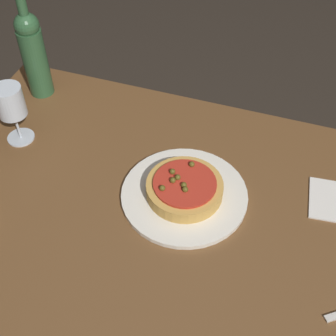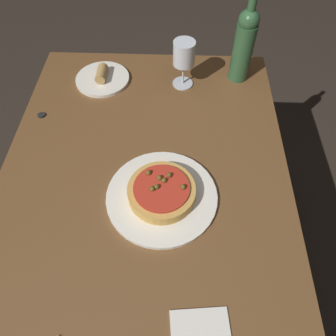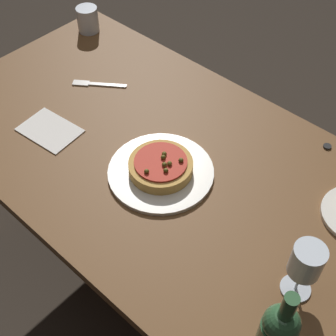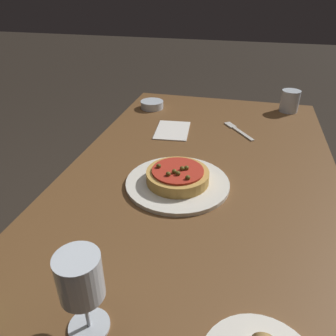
{
  "view_description": "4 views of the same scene",
  "coord_description": "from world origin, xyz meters",
  "px_view_note": "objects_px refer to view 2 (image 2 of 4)",
  "views": [
    {
      "loc": [
        0.11,
        -0.62,
        1.58
      ],
      "look_at": [
        -0.11,
        0.03,
        0.84
      ],
      "focal_mm": 50.0,
      "sensor_mm": 36.0,
      "label": 1
    },
    {
      "loc": [
        0.37,
        0.09,
        1.49
      ],
      "look_at": [
        -0.14,
        0.07,
        0.79
      ],
      "focal_mm": 35.0,
      "sensor_mm": 36.0,
      "label": 2
    },
    {
      "loc": [
        -0.68,
        0.68,
        1.72
      ],
      "look_at": [
        -0.12,
        0.06,
        0.79
      ],
      "focal_mm": 50.0,
      "sensor_mm": 36.0,
      "label": 3
    },
    {
      "loc": [
        -0.85,
        -0.11,
        1.25
      ],
      "look_at": [
        -0.11,
        0.08,
        0.8
      ],
      "focal_mm": 35.0,
      "sensor_mm": 36.0,
      "label": 4
    }
  ],
  "objects_px": {
    "dinner_plate": "(162,196)",
    "pizza": "(162,191)",
    "wine_glass": "(184,55)",
    "wine_bottle": "(244,44)",
    "dining_table": "(141,238)",
    "bottle_cap": "(41,115)",
    "side_plate": "(102,78)"
  },
  "relations": [
    {
      "from": "dining_table",
      "to": "wine_bottle",
      "type": "distance_m",
      "value": 0.7
    },
    {
      "from": "pizza",
      "to": "bottle_cap",
      "type": "xyz_separation_m",
      "value": [
        -0.29,
        -0.41,
        -0.03
      ]
    },
    {
      "from": "wine_bottle",
      "to": "side_plate",
      "type": "distance_m",
      "value": 0.5
    },
    {
      "from": "dinner_plate",
      "to": "bottle_cap",
      "type": "height_order",
      "value": "dinner_plate"
    },
    {
      "from": "dinner_plate",
      "to": "wine_bottle",
      "type": "height_order",
      "value": "wine_bottle"
    },
    {
      "from": "dining_table",
      "to": "bottle_cap",
      "type": "relative_size",
      "value": 60.03
    },
    {
      "from": "pizza",
      "to": "side_plate",
      "type": "relative_size",
      "value": 0.95
    },
    {
      "from": "wine_glass",
      "to": "dinner_plate",
      "type": "bearing_deg",
      "value": -6.2
    },
    {
      "from": "pizza",
      "to": "side_plate",
      "type": "distance_m",
      "value": 0.53
    },
    {
      "from": "wine_bottle",
      "to": "side_plate",
      "type": "relative_size",
      "value": 1.63
    },
    {
      "from": "wine_glass",
      "to": "wine_bottle",
      "type": "relative_size",
      "value": 0.53
    },
    {
      "from": "pizza",
      "to": "bottle_cap",
      "type": "height_order",
      "value": "pizza"
    },
    {
      "from": "dining_table",
      "to": "side_plate",
      "type": "relative_size",
      "value": 7.61
    },
    {
      "from": "wine_glass",
      "to": "dining_table",
      "type": "bearing_deg",
      "value": -10.82
    },
    {
      "from": "wine_glass",
      "to": "bottle_cap",
      "type": "relative_size",
      "value": 6.86
    },
    {
      "from": "dinner_plate",
      "to": "pizza",
      "type": "distance_m",
      "value": 0.02
    },
    {
      "from": "side_plate",
      "to": "wine_bottle",
      "type": "bearing_deg",
      "value": 94.3
    },
    {
      "from": "dinner_plate",
      "to": "wine_bottle",
      "type": "relative_size",
      "value": 0.96
    },
    {
      "from": "pizza",
      "to": "wine_glass",
      "type": "distance_m",
      "value": 0.48
    },
    {
      "from": "wine_glass",
      "to": "side_plate",
      "type": "relative_size",
      "value": 0.87
    },
    {
      "from": "wine_bottle",
      "to": "bottle_cap",
      "type": "height_order",
      "value": "wine_bottle"
    },
    {
      "from": "dining_table",
      "to": "bottle_cap",
      "type": "height_order",
      "value": "bottle_cap"
    },
    {
      "from": "dining_table",
      "to": "wine_glass",
      "type": "xyz_separation_m",
      "value": [
        -0.55,
        0.11,
        0.21
      ]
    },
    {
      "from": "dining_table",
      "to": "bottle_cap",
      "type": "bearing_deg",
      "value": -136.82
    },
    {
      "from": "dining_table",
      "to": "dinner_plate",
      "type": "distance_m",
      "value": 0.14
    },
    {
      "from": "dining_table",
      "to": "dinner_plate",
      "type": "relative_size",
      "value": 4.84
    },
    {
      "from": "dinner_plate",
      "to": "wine_glass",
      "type": "distance_m",
      "value": 0.49
    },
    {
      "from": "dining_table",
      "to": "wine_bottle",
      "type": "height_order",
      "value": "wine_bottle"
    },
    {
      "from": "pizza",
      "to": "wine_glass",
      "type": "height_order",
      "value": "wine_glass"
    },
    {
      "from": "dinner_plate",
      "to": "bottle_cap",
      "type": "relative_size",
      "value": 12.41
    },
    {
      "from": "dining_table",
      "to": "dinner_plate",
      "type": "bearing_deg",
      "value": 146.16
    },
    {
      "from": "wine_glass",
      "to": "pizza",
      "type": "bearing_deg",
      "value": -6.21
    }
  ]
}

